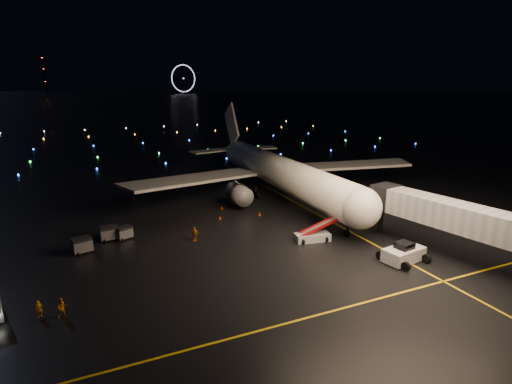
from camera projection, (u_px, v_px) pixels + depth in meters
ground at (103, 109)px, 308.30m from camera, size 2000.00×2000.00×0.00m
lane_centre at (311, 211)px, 61.93m from camera, size 0.25×80.00×0.02m
lane_cross at (295, 321)px, 33.22m from camera, size 60.00×0.25×0.02m
airliner at (272, 152)px, 69.92m from camera, size 54.16×51.56×15.03m
pushback_tug at (404, 252)px, 44.15m from camera, size 5.02×3.15×2.24m
belt_loader at (313, 229)px, 49.81m from camera, size 6.62×2.86×3.11m
crew_a at (39, 309)px, 33.60m from camera, size 0.68×0.63×1.57m
crew_b at (62, 308)px, 33.55m from camera, size 0.98×0.82×1.81m
crew_c at (195, 234)px, 50.01m from camera, size 1.08×1.07×1.83m
safety_cone_0 at (259, 214)px, 59.84m from camera, size 0.56×0.56×0.48m
safety_cone_1 at (222, 208)px, 62.85m from camera, size 0.46×0.46×0.45m
safety_cone_2 at (220, 217)px, 58.22m from camera, size 0.43×0.43×0.47m
safety_cone_3 at (134, 199)px, 67.66m from camera, size 0.42×0.42×0.47m
ferris_wheel at (183, 80)px, 738.31m from camera, size 49.33×16.80×52.00m
radio_mast at (45, 75)px, 663.93m from camera, size 1.80×1.80×64.00m
taxiway_lights at (142, 140)px, 137.34m from camera, size 164.00×92.00×0.36m
baggage_cart_0 at (124, 233)px, 50.68m from camera, size 2.27×1.97×1.62m
baggage_cart_1 at (109, 233)px, 50.27m from camera, size 2.27×1.68×1.83m
baggage_cart_2 at (82, 245)px, 46.50m from camera, size 2.47×2.04×1.82m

